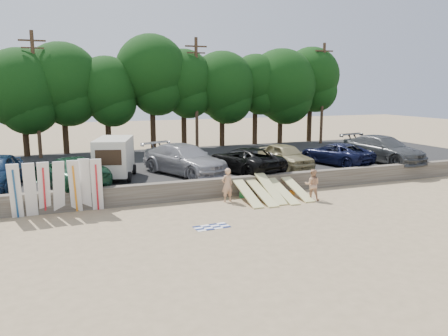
# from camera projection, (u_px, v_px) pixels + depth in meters

# --- Properties ---
(ground) EXTENTS (120.00, 120.00, 0.00)m
(ground) POSITION_uv_depth(u_px,v_px,m) (259.00, 209.00, 20.92)
(ground) COLOR tan
(ground) RESTS_ON ground
(seawall) EXTENTS (44.00, 0.50, 1.00)m
(seawall) POSITION_uv_depth(u_px,v_px,m) (235.00, 186.00, 23.58)
(seawall) COLOR #6B6356
(seawall) RESTS_ON ground
(parking_lot) EXTENTS (44.00, 14.50, 0.70)m
(parking_lot) POSITION_uv_depth(u_px,v_px,m) (194.00, 166.00, 30.49)
(parking_lot) COLOR #282828
(parking_lot) RESTS_ON ground
(treeline) EXTENTS (33.10, 6.44, 9.32)m
(treeline) POSITION_uv_depth(u_px,v_px,m) (167.00, 81.00, 35.83)
(treeline) COLOR #382616
(treeline) RESTS_ON parking_lot
(utility_poles) EXTENTS (25.80, 0.26, 9.00)m
(utility_poles) POSITION_uv_depth(u_px,v_px,m) (197.00, 92.00, 35.33)
(utility_poles) COLOR #473321
(utility_poles) RESTS_ON parking_lot
(box_trailer) EXTENTS (2.79, 3.93, 2.28)m
(box_trailer) POSITION_uv_depth(u_px,v_px,m) (114.00, 156.00, 24.40)
(box_trailer) COLOR beige
(box_trailer) RESTS_ON parking_lot
(car_1) EXTENTS (4.05, 5.99, 1.53)m
(car_1) POSITION_uv_depth(u_px,v_px,m) (70.00, 171.00, 22.72)
(car_1) COLOR #153B26
(car_1) RESTS_ON parking_lot
(car_2) EXTENTS (4.75, 6.51, 1.75)m
(car_2) POSITION_uv_depth(u_px,v_px,m) (185.00, 159.00, 25.74)
(car_2) COLOR #949499
(car_2) RESTS_ON parking_lot
(car_3) EXTENTS (3.69, 5.88, 1.52)m
(car_3) POSITION_uv_depth(u_px,v_px,m) (245.00, 160.00, 26.37)
(car_3) COLOR black
(car_3) RESTS_ON parking_lot
(car_4) EXTENTS (2.28, 4.66, 1.53)m
(car_4) POSITION_uv_depth(u_px,v_px,m) (285.00, 156.00, 27.89)
(car_4) COLOR #958A5F
(car_4) RESTS_ON parking_lot
(car_5) EXTENTS (3.71, 5.60, 1.43)m
(car_5) POSITION_uv_depth(u_px,v_px,m) (335.00, 153.00, 29.18)
(car_5) COLOR black
(car_5) RESTS_ON parking_lot
(car_6) EXTENTS (3.61, 6.54, 1.79)m
(car_6) POSITION_uv_depth(u_px,v_px,m) (383.00, 149.00, 29.96)
(car_6) COLOR #434647
(car_6) RESTS_ON parking_lot
(surfboard_upright_0) EXTENTS (0.52, 0.71, 2.54)m
(surfboard_upright_0) POSITION_uv_depth(u_px,v_px,m) (15.00, 191.00, 19.11)
(surfboard_upright_0) COLOR white
(surfboard_upright_0) RESTS_ON ground
(surfboard_upright_1) EXTENTS (0.51, 0.72, 2.53)m
(surfboard_upright_1) POSITION_uv_depth(u_px,v_px,m) (30.00, 190.00, 19.36)
(surfboard_upright_1) COLOR white
(surfboard_upright_1) RESTS_ON ground
(surfboard_upright_2) EXTENTS (0.54, 0.76, 2.53)m
(surfboard_upright_2) POSITION_uv_depth(u_px,v_px,m) (44.00, 189.00, 19.65)
(surfboard_upright_2) COLOR white
(surfboard_upright_2) RESTS_ON ground
(surfboard_upright_3) EXTENTS (0.59, 0.80, 2.52)m
(surfboard_upright_3) POSITION_uv_depth(u_px,v_px,m) (59.00, 188.00, 19.84)
(surfboard_upright_3) COLOR white
(surfboard_upright_3) RESTS_ON ground
(surfboard_upright_4) EXTENTS (0.61, 0.77, 2.54)m
(surfboard_upright_4) POSITION_uv_depth(u_px,v_px,m) (75.00, 186.00, 20.07)
(surfboard_upright_4) COLOR white
(surfboard_upright_4) RESTS_ON ground
(surfboard_upright_5) EXTENTS (0.56, 0.63, 2.56)m
(surfboard_upright_5) POSITION_uv_depth(u_px,v_px,m) (85.00, 185.00, 20.31)
(surfboard_upright_5) COLOR white
(surfboard_upright_5) RESTS_ON ground
(surfboard_upright_6) EXTENTS (0.52, 0.83, 2.50)m
(surfboard_upright_6) POSITION_uv_depth(u_px,v_px,m) (96.00, 184.00, 20.56)
(surfboard_upright_6) COLOR white
(surfboard_upright_6) RESTS_ON ground
(surfboard_upright_7) EXTENTS (0.57, 0.70, 2.55)m
(surfboard_upright_7) POSITION_uv_depth(u_px,v_px,m) (97.00, 185.00, 20.37)
(surfboard_upright_7) COLOR white
(surfboard_upright_7) RESTS_ON ground
(surfboard_low_0) EXTENTS (0.56, 2.88, 0.97)m
(surfboard_low_0) POSITION_uv_depth(u_px,v_px,m) (247.00, 193.00, 22.21)
(surfboard_low_0) COLOR beige
(surfboard_low_0) RESTS_ON ground
(surfboard_low_1) EXTENTS (0.56, 2.91, 0.89)m
(surfboard_low_1) POSITION_uv_depth(u_px,v_px,m) (261.00, 192.00, 22.41)
(surfboard_low_1) COLOR beige
(surfboard_low_1) RESTS_ON ground
(surfboard_low_2) EXTENTS (0.56, 2.81, 1.18)m
(surfboard_low_2) POSITION_uv_depth(u_px,v_px,m) (270.00, 188.00, 22.73)
(surfboard_low_2) COLOR beige
(surfboard_low_2) RESTS_ON ground
(surfboard_low_3) EXTENTS (0.56, 2.91, 0.88)m
(surfboard_low_3) POSITION_uv_depth(u_px,v_px,m) (282.00, 191.00, 22.84)
(surfboard_low_3) COLOR beige
(surfboard_low_3) RESTS_ON ground
(surfboard_low_4) EXTENTS (0.56, 2.90, 0.92)m
(surfboard_low_4) POSITION_uv_depth(u_px,v_px,m) (296.00, 188.00, 23.34)
(surfboard_low_4) COLOR beige
(surfboard_low_4) RESTS_ON ground
(beachgoer_a) EXTENTS (0.70, 0.52, 1.74)m
(beachgoer_a) POSITION_uv_depth(u_px,v_px,m) (227.00, 185.00, 22.15)
(beachgoer_a) COLOR tan
(beachgoer_a) RESTS_ON ground
(beachgoer_b) EXTENTS (0.99, 0.93, 1.62)m
(beachgoer_b) POSITION_uv_depth(u_px,v_px,m) (312.00, 185.00, 22.53)
(beachgoer_b) COLOR tan
(beachgoer_b) RESTS_ON ground
(cooler) EXTENTS (0.46, 0.42, 0.32)m
(cooler) POSITION_uv_depth(u_px,v_px,m) (243.00, 194.00, 23.17)
(cooler) COLOR #227F37
(cooler) RESTS_ON ground
(gear_bag) EXTENTS (0.34, 0.30, 0.22)m
(gear_bag) POSITION_uv_depth(u_px,v_px,m) (292.00, 192.00, 23.84)
(gear_bag) COLOR orange
(gear_bag) RESTS_ON ground
(beach_towel) EXTENTS (1.60, 1.60, 0.00)m
(beach_towel) POSITION_uv_depth(u_px,v_px,m) (212.00, 227.00, 18.23)
(beach_towel) COLOR white
(beach_towel) RESTS_ON ground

